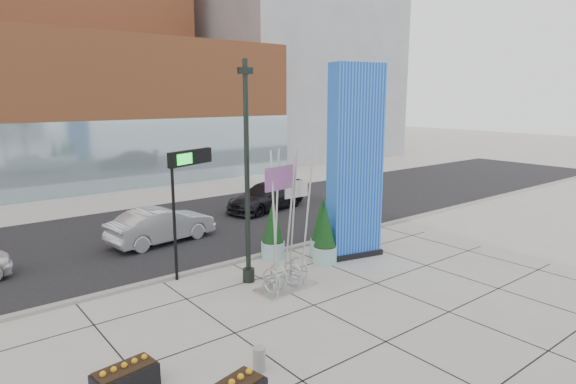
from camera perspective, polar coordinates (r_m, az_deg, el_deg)
ground at (r=16.12m, az=-2.09°, el=-13.03°), size 160.00×160.00×0.00m
street_asphalt at (r=24.43m, az=-16.18°, el=-4.92°), size 80.00×12.00×0.02m
curb_edge at (r=19.23m, az=-9.26°, el=-8.86°), size 80.00×0.30×0.12m
tower_podium at (r=40.06m, az=-24.72°, el=8.64°), size 34.00×10.00×11.00m
tower_glass_front at (r=35.64m, az=-22.44°, el=3.76°), size 34.00×0.60×5.00m
building_grey_parking at (r=55.96m, az=-0.08°, el=13.69°), size 20.00×18.00×18.00m
blue_pylon at (r=19.94m, az=7.95°, el=3.10°), size 2.56×1.56×7.94m
lamp_post at (r=16.98m, az=-4.85°, el=-0.36°), size 0.53×0.43×7.87m
public_art_sculpture at (r=16.85m, az=-0.23°, el=-7.19°), size 2.25×1.25×4.94m
concrete_bollard at (r=12.49m, az=-3.43°, el=-19.17°), size 0.32×0.32×0.62m
overhead_street_sign at (r=17.77m, az=-11.25°, el=2.65°), size 2.13×1.00×4.70m
round_planter_east at (r=20.34m, az=4.08°, el=-4.29°), size 1.00×1.00×2.50m
round_planter_mid at (r=19.45m, az=4.39°, el=-5.11°), size 0.98×0.98×2.45m
round_planter_west at (r=20.00m, az=-1.81°, el=-4.60°), size 0.98×0.98×2.46m
box_planter_north at (r=12.24m, az=-18.73°, el=-20.24°), size 1.46×0.85×0.76m
car_silver_mid at (r=22.90m, az=-14.75°, el=-3.83°), size 5.13×2.40×1.63m
car_dark_east at (r=28.51m, az=-2.60°, el=-0.57°), size 5.78×3.37×1.57m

